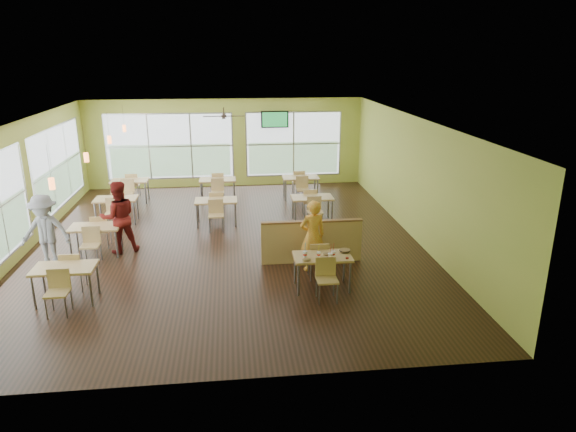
{
  "coord_description": "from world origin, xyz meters",
  "views": [
    {
      "loc": [
        0.16,
        -12.79,
        4.84
      ],
      "look_at": [
        1.49,
        -1.09,
        1.03
      ],
      "focal_mm": 32.0,
      "sensor_mm": 36.0,
      "label": 1
    }
  ],
  "objects_px": {
    "man_plaid": "(313,236)",
    "main_table": "(322,261)",
    "food_basket": "(345,251)",
    "half_wall_divider": "(312,241)"
  },
  "relations": [
    {
      "from": "half_wall_divider",
      "to": "food_basket",
      "type": "distance_m",
      "value": 1.43
    },
    {
      "from": "half_wall_divider",
      "to": "man_plaid",
      "type": "distance_m",
      "value": 0.55
    },
    {
      "from": "man_plaid",
      "to": "food_basket",
      "type": "distance_m",
      "value": 1.02
    },
    {
      "from": "half_wall_divider",
      "to": "food_basket",
      "type": "xyz_separation_m",
      "value": [
        0.51,
        -1.31,
        0.26
      ]
    },
    {
      "from": "main_table",
      "to": "half_wall_divider",
      "type": "relative_size",
      "value": 0.63
    },
    {
      "from": "half_wall_divider",
      "to": "man_plaid",
      "type": "relative_size",
      "value": 1.44
    },
    {
      "from": "half_wall_divider",
      "to": "food_basket",
      "type": "relative_size",
      "value": 9.99
    },
    {
      "from": "main_table",
      "to": "half_wall_divider",
      "type": "xyz_separation_m",
      "value": [
        0.0,
        1.45,
        -0.11
      ]
    },
    {
      "from": "man_plaid",
      "to": "main_table",
      "type": "bearing_deg",
      "value": 80.8
    },
    {
      "from": "food_basket",
      "to": "main_table",
      "type": "bearing_deg",
      "value": -164.27
    }
  ]
}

